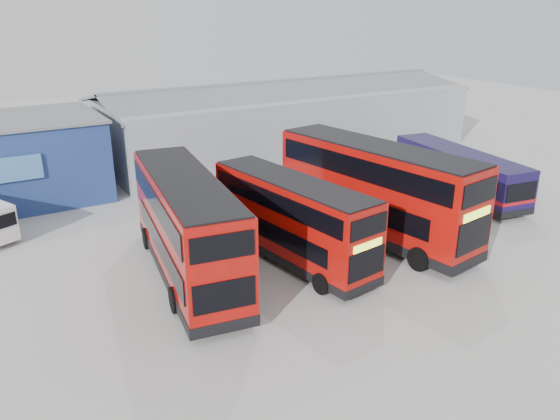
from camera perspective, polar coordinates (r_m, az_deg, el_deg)
The scene contains 6 objects.
ground_plane at distance 27.21m, azimuth 8.29°, elevation -4.73°, with size 120.00×120.00×0.00m, color #A0A09B.
maintenance_shed at distance 46.46m, azimuth 0.50°, elevation 9.47°, with size 30.50×12.00×5.89m.
double_decker_left at distance 24.31m, azimuth -9.66°, elevation -1.94°, with size 4.35×11.38×4.71m.
double_decker_centre at distance 25.67m, azimuth 1.26°, elevation -1.16°, with size 3.50×9.84×4.08m.
double_decker_right at distance 28.66m, azimuth 9.87°, elevation 1.84°, with size 4.41×12.03×4.98m.
single_decker_blue at distance 37.03m, azimuth 18.08°, elevation 3.71°, with size 4.10×10.90×2.89m.
Camera 1 is at (-15.96, -18.80, 11.51)m, focal length 35.00 mm.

